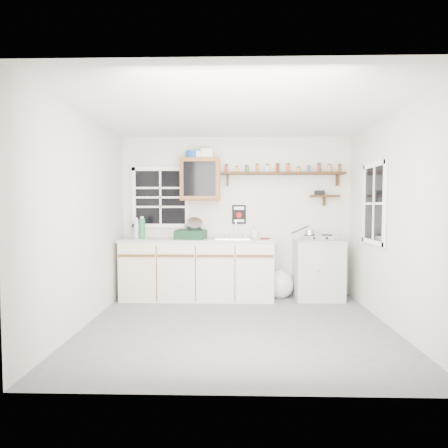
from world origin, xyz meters
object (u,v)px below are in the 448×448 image
(dish_rack, at_px, (192,232))
(hotplate, at_px, (318,237))
(spice_shelf, at_px, (283,173))
(right_cabinet, at_px, (318,269))
(upper_cabinet, at_px, (200,179))
(main_cabinet, at_px, (198,269))

(dish_rack, relative_size, hotplate, 0.91)
(spice_shelf, bearing_deg, right_cabinet, -19.92)
(upper_cabinet, distance_m, spice_shelf, 1.29)
(main_cabinet, xyz_separation_m, dish_rack, (-0.08, -0.04, 0.56))
(main_cabinet, xyz_separation_m, right_cabinet, (1.83, 0.03, -0.01))
(right_cabinet, distance_m, upper_cabinet, 2.26)
(main_cabinet, xyz_separation_m, spice_shelf, (1.32, 0.21, 1.47))
(main_cabinet, height_order, hotplate, hotplate)
(upper_cabinet, xyz_separation_m, spice_shelf, (1.28, 0.07, 0.11))
(main_cabinet, relative_size, right_cabinet, 2.54)
(right_cabinet, relative_size, spice_shelf, 0.48)
(main_cabinet, distance_m, right_cabinet, 1.84)
(main_cabinet, bearing_deg, upper_cabinet, 76.32)
(right_cabinet, xyz_separation_m, dish_rack, (-1.92, -0.06, 0.57))
(main_cabinet, distance_m, upper_cabinet, 1.37)
(main_cabinet, distance_m, dish_rack, 0.57)
(right_cabinet, bearing_deg, dish_rack, -178.15)
(upper_cabinet, height_order, spice_shelf, upper_cabinet)
(spice_shelf, height_order, hotplate, spice_shelf)
(right_cabinet, height_order, dish_rack, dish_rack)
(main_cabinet, relative_size, upper_cabinet, 3.55)
(upper_cabinet, bearing_deg, spice_shelf, 3.09)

